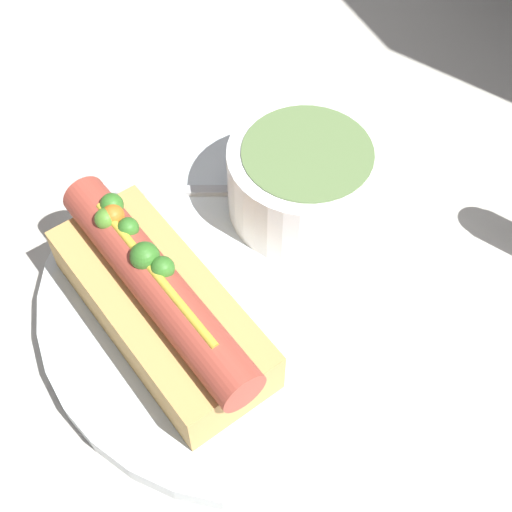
# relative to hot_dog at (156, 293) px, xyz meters

# --- Properties ---
(ground_plane) EXTENTS (4.00, 4.00, 0.00)m
(ground_plane) POSITION_rel_hot_dog_xyz_m (0.01, 0.06, -0.04)
(ground_plane) COLOR #BCB7AD
(dinner_plate) EXTENTS (0.28, 0.28, 0.01)m
(dinner_plate) POSITION_rel_hot_dog_xyz_m (0.01, 0.06, -0.03)
(dinner_plate) COLOR white
(dinner_plate) RESTS_ON ground_plane
(hot_dog) EXTENTS (0.17, 0.09, 0.07)m
(hot_dog) POSITION_rel_hot_dog_xyz_m (0.00, 0.00, 0.00)
(hot_dog) COLOR tan
(hot_dog) RESTS_ON dinner_plate
(soup_bowl) EXTENTS (0.10, 0.10, 0.05)m
(soup_bowl) POSITION_rel_hot_dog_xyz_m (-0.04, 0.12, 0.00)
(soup_bowl) COLOR white
(soup_bowl) RESTS_ON dinner_plate
(spoon) EXTENTS (0.08, 0.14, 0.01)m
(spoon) POSITION_rel_hot_dog_xyz_m (-0.06, 0.10, -0.02)
(spoon) COLOR #B7B7BC
(spoon) RESTS_ON dinner_plate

